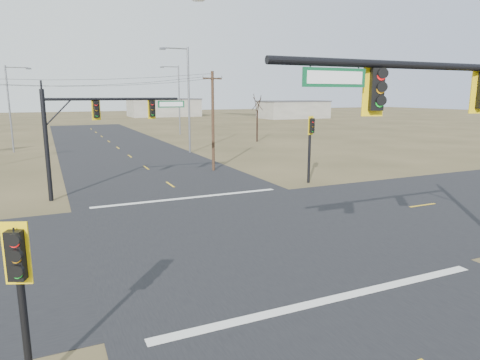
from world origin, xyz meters
The scene contains 15 objects.
ground centered at (0.00, 0.00, 0.00)m, with size 320.00×320.00×0.00m, color brown.
road_ew centered at (0.00, 0.00, 0.01)m, with size 160.00×14.00×0.02m, color black.
road_ns centered at (0.00, 0.00, 0.01)m, with size 14.00×160.00×0.02m, color black.
stop_bar_near centered at (0.00, -7.50, 0.03)m, with size 12.00×0.40×0.01m, color silver.
stop_bar_far centered at (0.00, 7.50, 0.03)m, with size 12.00×0.40×0.01m, color silver.
mast_arm_far centered at (-4.91, 10.42, 4.91)m, with size 8.84×0.54×6.77m.
pedestal_signal_ne centered at (9.60, 8.37, 3.52)m, with size 0.66×0.58×4.94m.
pedestal_signal_sw centered at (-8.70, -8.37, 2.91)m, with size 0.67×0.58×3.94m.
utility_pole_near centered at (5.03, 16.30, 4.38)m, with size 1.95×0.84×8.36m.
streetlight_a centered at (6.49, 28.18, 6.45)m, with size 3.21×0.42×11.49m.
streetlight_b centered at (11.95, 50.27, 6.16)m, with size 3.05×0.34×10.96m.
streetlight_c centered at (-11.19, 36.71, 5.38)m, with size 2.68×0.35×9.59m.
bare_tree_c centered at (18.82, 35.35, 5.41)m, with size 3.37×3.37×6.90m.
warehouse_mid centered at (25.00, 110.00, 2.50)m, with size 20.00×12.00×5.00m, color #ACA799.
warehouse_right centered at (55.00, 85.00, 2.25)m, with size 18.00×10.00×4.50m, color #ACA799.
Camera 1 is at (-7.96, -17.79, 6.45)m, focal length 32.00 mm.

